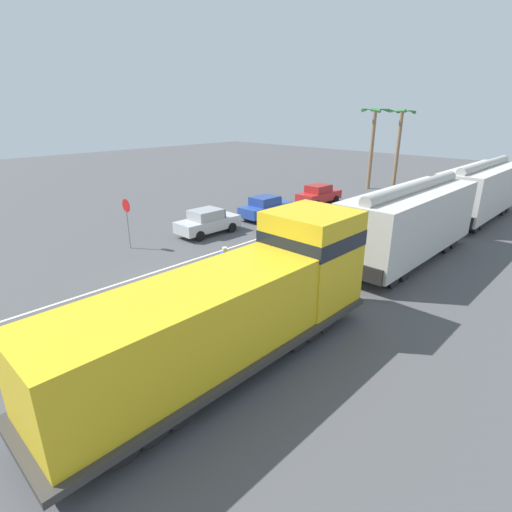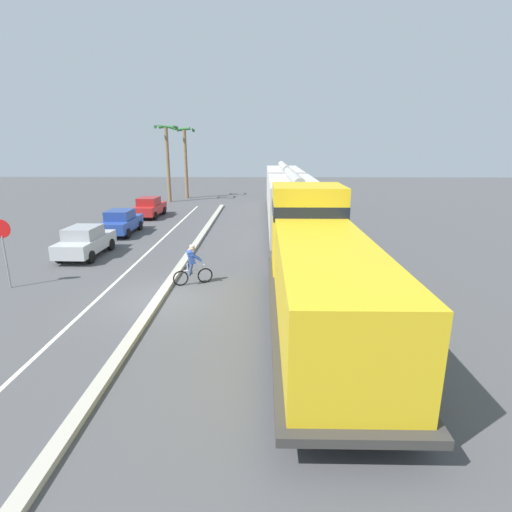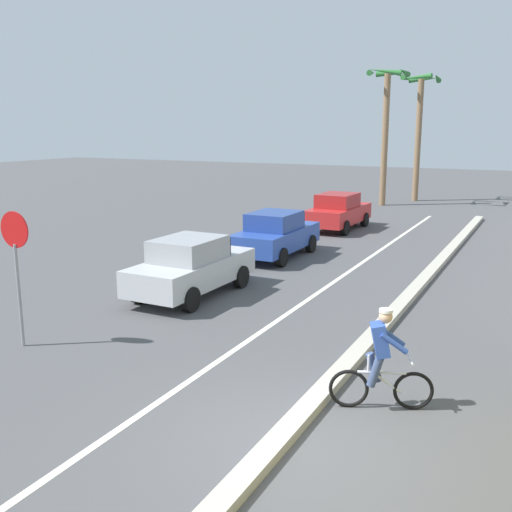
{
  "view_description": "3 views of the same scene",
  "coord_description": "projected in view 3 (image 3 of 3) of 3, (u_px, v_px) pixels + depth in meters",
  "views": [
    {
      "loc": [
        13.82,
        -9.59,
        7.61
      ],
      "look_at": [
        1.61,
        3.14,
        1.06
      ],
      "focal_mm": 28.0,
      "sensor_mm": 36.0,
      "label": 1
    },
    {
      "loc": [
        3.99,
        -14.35,
        5.75
      ],
      "look_at": [
        3.71,
        0.58,
        1.57
      ],
      "focal_mm": 28.0,
      "sensor_mm": 36.0,
      "label": 2
    },
    {
      "loc": [
        3.27,
        -7.4,
        4.58
      ],
      "look_at": [
        -4.58,
        8.25,
        0.75
      ],
      "focal_mm": 42.0,
      "sensor_mm": 36.0,
      "label": 3
    }
  ],
  "objects": [
    {
      "name": "ground_plane",
      "position": [
        283.0,
        441.0,
        8.88
      ],
      "size": [
        120.0,
        120.0,
        0.0
      ],
      "primitive_type": "plane",
      "color": "#4C4C4F"
    },
    {
      "name": "median_curb",
      "position": [
        387.0,
        321.0,
        14.1
      ],
      "size": [
        0.36,
        36.0,
        0.16
      ],
      "primitive_type": "cube",
      "color": "#B2AD9E",
      "rests_on": "ground"
    },
    {
      "name": "lane_stripe",
      "position": [
        293.0,
        310.0,
        15.16
      ],
      "size": [
        0.14,
        36.0,
        0.01
      ],
      "primitive_type": "cube",
      "color": "silver",
      "rests_on": "ground"
    },
    {
      "name": "parked_car_silver",
      "position": [
        191.0,
        266.0,
        16.34
      ],
      "size": [
        1.89,
        4.23,
        1.62
      ],
      "color": "#B7BABF",
      "rests_on": "ground"
    },
    {
      "name": "parked_car_blue",
      "position": [
        276.0,
        234.0,
        21.13
      ],
      "size": [
        1.85,
        4.21,
        1.62
      ],
      "color": "#28479E",
      "rests_on": "ground"
    },
    {
      "name": "parked_car_red",
      "position": [
        338.0,
        211.0,
        26.79
      ],
      "size": [
        1.94,
        4.25,
        1.62
      ],
      "color": "red",
      "rests_on": "ground"
    },
    {
      "name": "cyclist",
      "position": [
        381.0,
        362.0,
        9.73
      ],
      "size": [
        1.61,
        0.74,
        1.71
      ],
      "color": "black",
      "rests_on": "ground"
    },
    {
      "name": "stop_sign",
      "position": [
        16.0,
        253.0,
        12.29
      ],
      "size": [
        0.76,
        0.08,
        2.88
      ],
      "color": "gray",
      "rests_on": "ground"
    },
    {
      "name": "palm_tree_near",
      "position": [
        419.0,
        114.0,
        36.08
      ],
      "size": [
        2.19,
        2.26,
        7.59
      ],
      "color": "#846647",
      "rests_on": "ground"
    },
    {
      "name": "palm_tree_far",
      "position": [
        386.0,
        112.0,
        33.92
      ],
      "size": [
        2.25,
        2.18,
        7.76
      ],
      "color": "#846647",
      "rests_on": "ground"
    }
  ]
}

